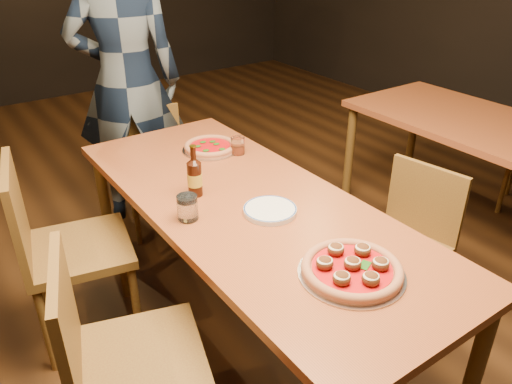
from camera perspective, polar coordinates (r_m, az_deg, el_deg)
ground at (r=2.58m, az=-0.66°, el=-15.85°), size 9.00×9.00×0.00m
table_main at (r=2.16m, az=-0.76°, el=-2.80°), size 0.80×2.00×0.75m
table_right at (r=3.24m, az=27.26°, el=4.91°), size 0.80×2.00×0.75m
chair_main_nw at (r=1.86m, az=-13.17°, el=-18.02°), size 0.55×0.55×0.94m
chair_main_sw at (r=2.43m, az=-19.63°, el=-5.99°), size 0.54×0.54×0.98m
chair_main_e at (r=2.52m, az=16.20°, el=-6.14°), size 0.45×0.45×0.83m
chair_end at (r=3.23m, az=-11.30°, el=2.35°), size 0.48×0.48×0.82m
pizza_meatball at (r=1.72m, az=10.91°, el=-8.60°), size 0.36×0.36×0.07m
pizza_margherita at (r=2.62m, az=-5.25°, el=5.17°), size 0.29×0.29×0.04m
plate_stack at (r=2.04m, az=1.61°, el=-2.11°), size 0.22×0.22×0.02m
beer_bottle at (r=2.16m, az=-7.02°, el=1.59°), size 0.06×0.06×0.23m
water_glass at (r=2.00m, az=-7.84°, el=-1.78°), size 0.08×0.08×0.10m
amber_glass at (r=2.56m, az=-2.09°, el=5.33°), size 0.07×0.07×0.09m
diner at (r=3.25m, az=-14.55°, el=12.06°), size 0.80×0.68×1.87m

